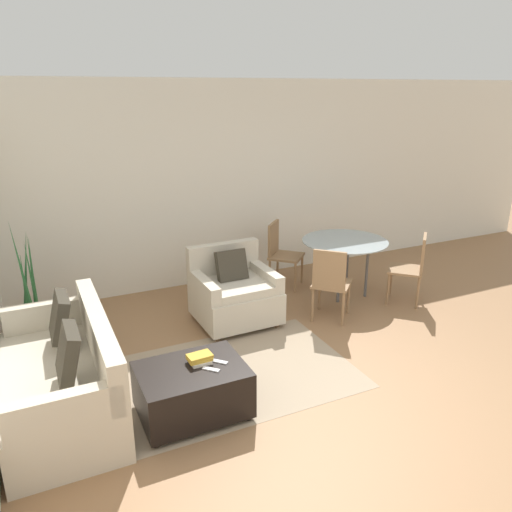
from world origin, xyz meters
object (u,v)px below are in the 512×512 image
dining_table (345,246)px  dining_chair_near_right (413,264)px  book_stack (200,359)px  dining_chair_far_left (280,250)px  armchair (234,293)px  tv_remote_primary (219,362)px  dining_chair_near_left (330,280)px  tv_remote_secondary (211,369)px  couch (65,379)px  potted_plant (35,321)px  ottoman (192,389)px

dining_table → dining_chair_near_right: bearing=-45.0°
book_stack → dining_chair_far_left: size_ratio=0.23×
book_stack → armchair: bearing=57.5°
tv_remote_primary → dining_chair_near_left: bearing=30.1°
tv_remote_primary → armchair: bearing=62.9°
armchair → dining_chair_near_right: size_ratio=1.01×
armchair → tv_remote_secondary: 1.82m
couch → armchair: (1.97, 0.99, 0.05)m
couch → armchair: couch is taller
book_stack → dining_table: 3.02m
book_stack → potted_plant: bearing=122.7°
tv_remote_primary → dining_chair_near_left: dining_chair_near_left is taller
potted_plant → dining_chair_near_right: size_ratio=1.53×
couch → dining_chair_near_right: (4.22, 0.52, 0.22)m
dining_chair_near_right → dining_chair_far_left: same height
ottoman → dining_chair_near_left: 2.29m
book_stack → dining_chair_near_left: 2.17m
tv_remote_primary → dining_table: (2.41, 1.65, 0.22)m
ottoman → dining_chair_near_right: 3.44m
potted_plant → dining_chair_near_right: 4.50m
couch → tv_remote_primary: couch is taller
book_stack → dining_chair_near_left: bearing=26.7°
couch → tv_remote_primary: (1.19, -0.51, 0.14)m
couch → dining_chair_far_left: size_ratio=1.98×
tv_remote_secondary → book_stack: bearing=107.2°
dining_chair_near_left → dining_chair_far_left: bearing=90.0°
book_stack → dining_chair_near_left: size_ratio=0.23×
couch → dining_chair_near_right: size_ratio=1.98×
tv_remote_primary → tv_remote_secondary: (-0.10, -0.08, 0.00)m
tv_remote_primary → dining_chair_near_right: 3.20m
tv_remote_primary → dining_table: dining_table is taller
ottoman → potted_plant: potted_plant is taller
ottoman → dining_chair_far_left: 3.06m
dining_table → dining_chair_near_left: 0.89m
armchair → dining_chair_near_right: dining_chair_near_right is taller
armchair → couch: bearing=-153.2°
couch → book_stack: (1.05, -0.45, 0.18)m
potted_plant → dining_chair_near_right: potted_plant is taller
couch → ottoman: 1.08m
dining_chair_near_right → dining_chair_far_left: 1.75m
couch → dining_table: bearing=17.6°
ottoman → dining_chair_far_left: dining_chair_far_left is taller
dining_chair_near_right → dining_chair_far_left: size_ratio=1.00×
couch → dining_chair_far_left: (2.98, 1.76, 0.22)m
dining_table → dining_chair_near_left: dining_chair_near_left is taller
dining_table → dining_chair_far_left: 0.89m
dining_chair_near_left → potted_plant: bearing=163.6°
tv_remote_secondary → dining_chair_far_left: bearing=51.3°
dining_table → dining_chair_near_right: dining_chair_near_right is taller
book_stack → dining_chair_far_left: (1.94, 2.21, 0.04)m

